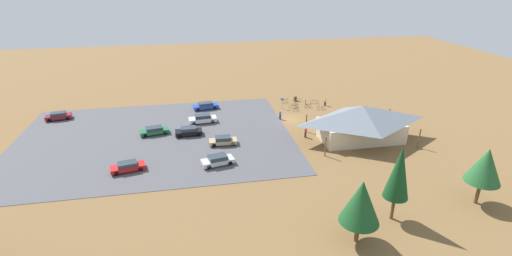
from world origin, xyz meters
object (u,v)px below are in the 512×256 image
(bike_pavilion, at_px, (361,120))
(bicycle_silver_front_row, at_px, (314,102))
(car_green_near_entry, at_px, (154,131))
(car_silver_by_curb, at_px, (218,160))
(bicycle_blue_back_row, at_px, (321,108))
(car_tan_second_row, at_px, (223,141))
(visitor_near_lot, at_px, (280,115))
(bicycle_yellow_edge_north, at_px, (285,101))
(car_red_back_corner, at_px, (128,166))
(car_white_mid_lot, at_px, (203,119))
(car_maroon_far_end, at_px, (59,116))
(bicycle_purple_yard_center, at_px, (366,118))
(trash_bin, at_px, (295,99))
(pine_midwest, at_px, (485,166))
(car_black_front_row, at_px, (189,131))
(lot_sign, at_px, (282,102))
(visitor_by_pavilion, at_px, (325,101))
(pine_east, at_px, (399,173))
(bicycle_white_yard_front, at_px, (297,100))
(visitor_at_bikes, at_px, (306,132))
(pine_far_west, at_px, (361,202))
(bicycle_blue_edge_south, at_px, (308,106))
(bicycle_teal_by_bin, at_px, (296,103))
(bicycle_green_near_sign, at_px, (293,106))
(bicycle_black_trailside, at_px, (296,109))

(bike_pavilion, distance_m, bicycle_silver_front_row, 17.97)
(car_green_near_entry, bearing_deg, car_silver_by_curb, 127.14)
(bicycle_blue_back_row, relative_size, car_tan_second_row, 0.38)
(visitor_near_lot, bearing_deg, bicycle_yellow_edge_north, -110.97)
(car_red_back_corner, xyz_separation_m, car_silver_by_curb, (-11.99, 0.53, 0.05))
(car_white_mid_lot, height_order, car_maroon_far_end, car_white_mid_lot)
(bicycle_purple_yard_center, bearing_deg, trash_bin, -54.18)
(car_silver_by_curb, bearing_deg, bicycle_purple_yard_center, -157.42)
(bicycle_yellow_edge_north, height_order, car_green_near_entry, car_green_near_entry)
(pine_midwest, height_order, car_white_mid_lot, pine_midwest)
(pine_midwest, xyz_separation_m, car_black_front_row, (32.25, -25.39, -4.15))
(car_tan_second_row, distance_m, car_silver_by_curb, 6.42)
(pine_midwest, bearing_deg, bicycle_silver_front_row, -79.22)
(pine_midwest, bearing_deg, lot_sign, -67.92)
(car_green_near_entry, xyz_separation_m, car_white_mid_lot, (-8.07, -3.61, 0.08))
(bicycle_blue_back_row, height_order, visitor_by_pavilion, visitor_by_pavilion)
(car_tan_second_row, bearing_deg, pine_east, 126.33)
(visitor_by_pavilion, bearing_deg, bicycle_white_yard_front, -36.18)
(pine_midwest, distance_m, bicycle_silver_front_row, 37.49)
(pine_midwest, relative_size, visitor_at_bikes, 4.14)
(bike_pavilion, height_order, pine_far_west, pine_far_west)
(lot_sign, bearing_deg, car_black_front_row, 27.76)
(pine_far_west, distance_m, bicycle_purple_yard_center, 33.73)
(visitor_by_pavilion, bearing_deg, car_tan_second_row, 32.90)
(visitor_at_bikes, relative_size, visitor_near_lot, 1.01)
(bicycle_blue_edge_south, distance_m, visitor_at_bikes, 14.24)
(pine_far_west, xyz_separation_m, visitor_by_pavilion, (-11.15, -38.56, -3.72))
(bicycle_teal_by_bin, bearing_deg, car_green_near_entry, 19.76)
(pine_midwest, height_order, visitor_at_bikes, pine_midwest)
(visitor_by_pavilion, bearing_deg, bicycle_green_near_sign, 1.19)
(car_black_front_row, relative_size, car_tan_second_row, 1.02)
(bicycle_white_yard_front, bearing_deg, pine_far_west, 81.36)
(bicycle_blue_edge_south, distance_m, bicycle_purple_yard_center, 11.67)
(trash_bin, bearing_deg, visitor_near_lot, 59.25)
(bicycle_purple_yard_center, height_order, car_silver_by_curb, car_silver_by_curb)
(bicycle_green_near_sign, bearing_deg, bike_pavilion, 111.53)
(car_black_front_row, bearing_deg, car_red_back_corner, 51.21)
(bicycle_black_trailside, relative_size, bicycle_green_near_sign, 0.86)
(bicycle_black_trailside, bearing_deg, bicycle_purple_yard_center, 147.72)
(visitor_by_pavilion, bearing_deg, visitor_at_bikes, 58.42)
(bicycle_teal_by_bin, bearing_deg, visitor_near_lot, 54.54)
(pine_east, bearing_deg, car_black_front_row, -51.19)
(bike_pavilion, relative_size, bicycle_silver_front_row, 9.78)
(bicycle_blue_edge_south, height_order, car_tan_second_row, car_tan_second_row)
(pine_far_west, distance_m, bicycle_blue_edge_south, 39.08)
(lot_sign, xyz_separation_m, pine_midwest, (-14.16, 34.91, 3.48))
(bicycle_teal_by_bin, bearing_deg, bicycle_black_trailside, 73.69)
(lot_sign, distance_m, bicycle_purple_yard_center, 15.95)
(bicycle_purple_yard_center, relative_size, car_red_back_corner, 0.36)
(pine_east, xyz_separation_m, bicycle_white_yard_front, (-1.07, -39.35, -5.36))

